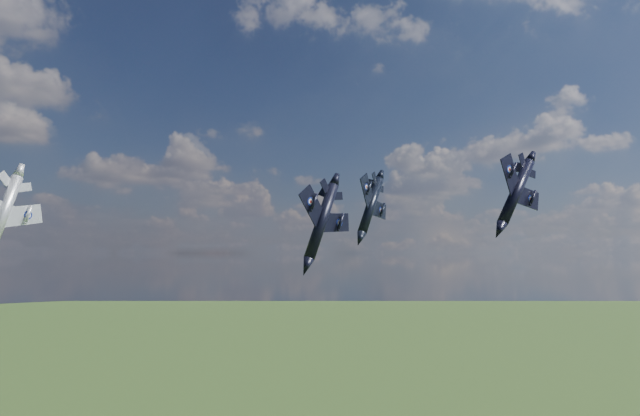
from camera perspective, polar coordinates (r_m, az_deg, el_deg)
jet_lead_navy at (r=77.62m, az=0.15°, el=-1.21°), size 12.35×15.53×6.98m
jet_right_navy at (r=82.70m, az=17.49°, el=1.41°), size 10.36×14.57×8.55m
jet_high_navy at (r=98.20m, az=4.67°, el=0.24°), size 15.12×17.64×8.56m
jet_left_silver at (r=72.68m, az=-27.04°, el=-0.64°), size 12.41×14.52×5.30m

